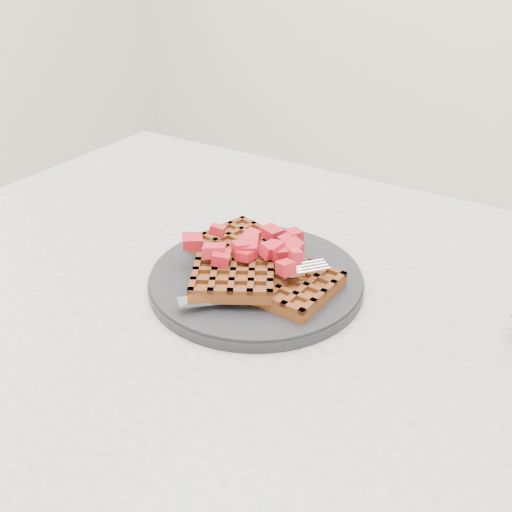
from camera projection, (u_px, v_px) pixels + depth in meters
name	position (u px, v px, depth m)	size (l,w,h in m)	color
table	(312.00, 398.00, 0.68)	(1.20, 0.80, 0.75)	#BCBCBA
plate	(256.00, 279.00, 0.67)	(0.25, 0.25, 0.02)	black
waffles	(254.00, 267.00, 0.66)	(0.20, 0.19, 0.03)	brown
strawberry_pile	(256.00, 245.00, 0.65)	(0.15, 0.15, 0.02)	maroon
fork	(266.00, 290.00, 0.62)	(0.02, 0.18, 0.02)	silver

